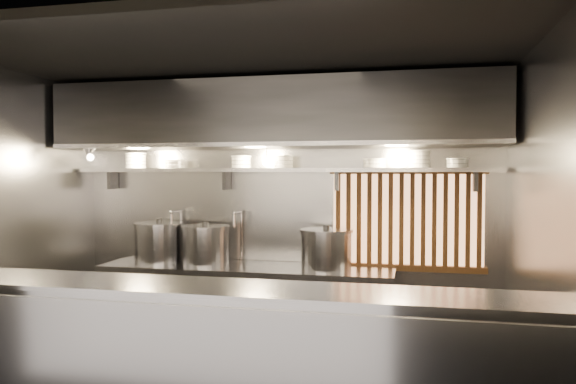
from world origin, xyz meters
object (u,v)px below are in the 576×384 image
at_px(heat_lamp, 89,152).
at_px(stock_pot_mid, 159,242).
at_px(stock_pot_left, 206,245).
at_px(stock_pot_right, 326,249).
at_px(pendant_bulb, 267,162).

bearing_deg(heat_lamp, stock_pot_mid, 27.25).
distance_m(heat_lamp, stock_pot_mid, 1.18).
distance_m(heat_lamp, stock_pot_left, 1.53).
xyz_separation_m(stock_pot_mid, stock_pot_right, (1.81, -0.06, -0.01)).
bearing_deg(stock_pot_mid, heat_lamp, -152.75).
bearing_deg(stock_pot_right, pendant_bulb, 171.72).
distance_m(stock_pot_left, stock_pot_right, 1.27).
distance_m(heat_lamp, stock_pot_right, 2.63).
xyz_separation_m(heat_lamp, stock_pot_left, (1.16, 0.28, -0.96)).
relative_size(stock_pot_mid, stock_pot_right, 1.01).
distance_m(pendant_bulb, stock_pot_left, 1.07).
distance_m(pendant_bulb, stock_pot_mid, 1.45).
bearing_deg(stock_pot_right, heat_lamp, -173.94).
distance_m(stock_pot_left, stock_pot_mid, 0.54).
height_order(pendant_bulb, stock_pot_mid, pendant_bulb).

